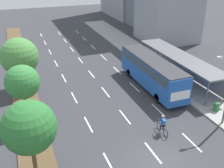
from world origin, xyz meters
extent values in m
plane|color=#38383D|center=(0.00, 0.00, 0.00)|extent=(140.00, 140.00, 0.00)
cube|color=brown|center=(-8.30, 20.00, 0.06)|extent=(2.60, 52.00, 0.12)
cube|color=#9E9E99|center=(9.25, 20.00, 0.07)|extent=(4.50, 52.00, 0.15)
cube|color=white|center=(-3.50, 1.14, 0.00)|extent=(0.14, 2.57, 0.01)
cube|color=white|center=(-3.50, 6.50, 0.00)|extent=(0.14, 2.57, 0.01)
cube|color=white|center=(-3.50, 11.86, 0.00)|extent=(0.14, 2.57, 0.01)
cube|color=white|center=(-3.50, 17.22, 0.00)|extent=(0.14, 2.57, 0.01)
cube|color=white|center=(-3.50, 22.57, 0.00)|extent=(0.14, 2.57, 0.01)
cube|color=white|center=(-3.50, 27.93, 0.00)|extent=(0.14, 2.57, 0.01)
cube|color=white|center=(-3.50, 33.29, 0.00)|extent=(0.14, 2.57, 0.01)
cube|color=white|center=(-3.50, 38.65, 0.00)|extent=(0.14, 2.57, 0.01)
cube|color=white|center=(0.00, 1.14, 0.00)|extent=(0.14, 2.57, 0.01)
cube|color=white|center=(0.00, 6.50, 0.00)|extent=(0.14, 2.57, 0.01)
cube|color=white|center=(0.00, 11.86, 0.00)|extent=(0.14, 2.57, 0.01)
cube|color=white|center=(0.00, 17.22, 0.00)|extent=(0.14, 2.57, 0.01)
cube|color=white|center=(0.00, 22.57, 0.00)|extent=(0.14, 2.57, 0.01)
cube|color=white|center=(0.00, 27.93, 0.00)|extent=(0.14, 2.57, 0.01)
cube|color=white|center=(0.00, 33.29, 0.00)|extent=(0.14, 2.57, 0.01)
cube|color=white|center=(0.00, 38.65, 0.00)|extent=(0.14, 2.57, 0.01)
cube|color=white|center=(3.50, 1.14, 0.00)|extent=(0.14, 2.57, 0.01)
cube|color=white|center=(3.50, 6.50, 0.00)|extent=(0.14, 2.57, 0.01)
cube|color=white|center=(3.50, 11.86, 0.00)|extent=(0.14, 2.57, 0.01)
cube|color=white|center=(3.50, 17.22, 0.00)|extent=(0.14, 2.57, 0.01)
cube|color=white|center=(3.50, 22.57, 0.00)|extent=(0.14, 2.57, 0.01)
cube|color=white|center=(3.50, 27.93, 0.00)|extent=(0.14, 2.57, 0.01)
cube|color=white|center=(3.50, 33.29, 0.00)|extent=(0.14, 2.57, 0.01)
cube|color=white|center=(3.50, 38.65, 0.00)|extent=(0.14, 2.57, 0.01)
cube|color=gray|center=(9.25, 12.06, 0.20)|extent=(2.60, 13.95, 0.10)
cylinder|color=#56565B|center=(8.07, 5.34, 1.55)|extent=(0.16, 0.16, 2.60)
cylinder|color=#56565B|center=(8.07, 18.79, 1.55)|extent=(0.16, 0.16, 2.60)
cylinder|color=#56565B|center=(10.43, 18.79, 1.55)|extent=(0.16, 0.16, 2.60)
cube|color=gray|center=(10.49, 12.06, 1.55)|extent=(0.10, 13.25, 2.34)
cube|color=slate|center=(9.25, 12.06, 2.93)|extent=(2.90, 14.35, 0.16)
cube|color=#2356B2|center=(5.25, 11.26, 1.85)|extent=(2.50, 11.20, 2.80)
cube|color=#2D3D4C|center=(5.25, 11.26, 2.70)|extent=(2.54, 10.30, 0.90)
cube|color=#333338|center=(5.25, 11.26, 3.31)|extent=(2.45, 10.98, 0.12)
cube|color=#2D3D4C|center=(5.25, 16.88, 2.20)|extent=(2.25, 0.06, 1.54)
cube|color=white|center=(5.25, 5.64, 1.65)|extent=(2.12, 0.04, 0.90)
cylinder|color=black|center=(4.15, 14.73, 0.50)|extent=(0.30, 1.00, 1.00)
cylinder|color=black|center=(6.35, 14.73, 0.50)|extent=(0.30, 1.00, 1.00)
cylinder|color=black|center=(4.15, 7.78, 0.50)|extent=(0.30, 1.00, 1.00)
cylinder|color=black|center=(6.35, 7.78, 0.50)|extent=(0.30, 1.00, 1.00)
torus|color=black|center=(1.90, 3.60, 0.36)|extent=(0.06, 0.72, 0.72)
torus|color=black|center=(1.90, 2.50, 0.36)|extent=(0.06, 0.72, 0.72)
cylinder|color=#234C99|center=(1.90, 3.05, 0.64)|extent=(0.05, 0.93, 0.05)
cylinder|color=#234C99|center=(1.90, 2.95, 0.46)|extent=(0.05, 0.57, 0.42)
cylinder|color=#234C99|center=(1.90, 2.85, 0.66)|extent=(0.04, 0.04, 0.40)
cube|color=black|center=(1.90, 2.85, 0.86)|extent=(0.12, 0.24, 0.06)
cylinder|color=black|center=(1.90, 3.55, 0.91)|extent=(0.46, 0.04, 0.04)
cube|color=#234CA8|center=(1.90, 3.03, 1.19)|extent=(0.30, 0.36, 0.59)
cube|color=#23669E|center=(1.90, 2.87, 1.21)|extent=(0.26, 0.26, 0.42)
sphere|color=beige|center=(1.90, 3.15, 1.61)|extent=(0.20, 0.20, 0.20)
cylinder|color=#23232D|center=(1.78, 3.00, 0.79)|extent=(0.12, 0.42, 0.25)
cylinder|color=#23232D|center=(1.78, 3.17, 0.53)|extent=(0.10, 0.17, 0.41)
cylinder|color=#23232D|center=(2.02, 3.00, 0.79)|extent=(0.12, 0.42, 0.25)
cylinder|color=#23232D|center=(2.02, 3.17, 0.53)|extent=(0.10, 0.17, 0.41)
cylinder|color=#234CA8|center=(1.73, 3.25, 1.24)|extent=(0.09, 0.47, 0.28)
cylinder|color=#234CA8|center=(2.07, 3.25, 1.24)|extent=(0.09, 0.47, 0.28)
cylinder|color=brown|center=(-8.47, 1.79, 1.39)|extent=(0.28, 0.28, 2.54)
sphere|color=#2D7533|center=(-8.47, 1.79, 3.94)|extent=(3.43, 3.43, 3.43)
cylinder|color=brown|center=(-8.41, 8.68, 1.51)|extent=(0.28, 0.28, 2.78)
sphere|color=#38843D|center=(-8.41, 8.68, 3.99)|extent=(2.90, 2.90, 2.90)
cylinder|color=brown|center=(-8.25, 15.57, 1.26)|extent=(0.28, 0.28, 2.29)
sphere|color=#4C8E42|center=(-8.25, 15.57, 3.91)|extent=(4.00, 4.00, 4.00)
cube|color=silver|center=(6.00, 2.38, 6.43)|extent=(0.44, 0.24, 0.16)
cylinder|color=#286B38|center=(8.45, 4.21, 0.57)|extent=(0.52, 0.52, 0.85)
cube|color=#8E939E|center=(16.95, 27.45, 6.34)|extent=(8.61, 8.77, 12.68)
camera|label=1|loc=(-8.56, -12.72, 13.34)|focal=42.85mm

